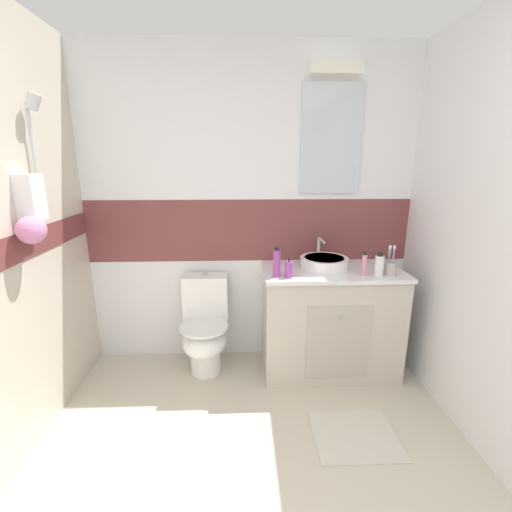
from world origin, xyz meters
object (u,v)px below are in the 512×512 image
Objects in this scene: toothpaste_tube_upright at (364,265)px; shampoo_bottle_tall at (277,263)px; sink_basin at (324,262)px; soap_dispenser at (289,270)px; toothbrush_cup at (390,267)px; mouthwash_bottle at (379,265)px; toilet at (205,328)px.

shampoo_bottle_tall is at bearing -179.66° from toothpaste_tube_upright.
sink_basin reaches higher than soap_dispenser.
soap_dispenser is 0.54m from toothpaste_tube_upright.
toothbrush_cup is 0.10m from mouthwash_bottle.
toothbrush_cup reaches higher than soap_dispenser.
shampoo_bottle_tall is at bearing -19.60° from toilet.
mouthwash_bottle is 0.73m from shampoo_bottle_tall.
soap_dispenser is (0.63, -0.21, 0.55)m from toilet.
toothbrush_cup is 0.74m from soap_dispenser.
toothpaste_tube_upright is 0.81× the size of shampoo_bottle_tall.
toothpaste_tube_upright is at bearing 0.34° from shampoo_bottle_tall.
toothbrush_cup is at bearing 0.48° from shampoo_bottle_tall.
shampoo_bottle_tall is at bearing -179.52° from toothbrush_cup.
shampoo_bottle_tall reaches higher than mouthwash_bottle.
toilet is 4.57× the size of mouthwash_bottle.
soap_dispenser is at bearing -177.95° from toothbrush_cup.
sink_basin is 0.44m from shampoo_bottle_tall.
shampoo_bottle_tall is (-0.63, -0.00, 0.02)m from toothpaste_tube_upright.
shampoo_bottle_tall reaches higher than toilet.
toothbrush_cup is at bearing -7.80° from toilet.
toilet is 3.50× the size of toothbrush_cup.
toothbrush_cup is (1.36, -0.19, 0.55)m from toilet.
mouthwash_bottle is 0.10m from toothpaste_tube_upright.
soap_dispenser is 0.65m from mouthwash_bottle.
soap_dispenser is at bearing -177.56° from toothpaste_tube_upright.
sink_basin is at bearing 139.62° from toothpaste_tube_upright.
shampoo_bottle_tall is at bearing 179.00° from mouthwash_bottle.
shampoo_bottle_tall is (0.54, -0.19, 0.59)m from toilet.
toothpaste_tube_upright is (1.17, -0.19, 0.57)m from toilet.
mouthwash_bottle is 0.98× the size of toothpaste_tube_upright.
shampoo_bottle_tall is (-0.39, -0.21, 0.06)m from sink_basin.
soap_dispenser is at bearing -13.22° from shampoo_bottle_tall.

